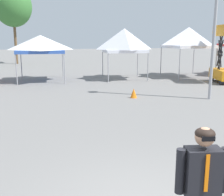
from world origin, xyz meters
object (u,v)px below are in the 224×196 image
object	(u,v)px
person_foreground	(201,186)
traffic_cone_near_barrier	(134,93)
canopy_tent_center	(188,38)
tree_behind_tents_left	(13,7)
canopy_tent_right_of_center	(124,40)
canopy_tent_behind_right	(40,44)

from	to	relation	value
person_foreground	traffic_cone_near_barrier	size ratio (longest dim) A/B	3.93
canopy_tent_center	tree_behind_tents_left	distance (m)	19.28
canopy_tent_center	person_foreground	bearing A→B (deg)	-117.94
canopy_tent_right_of_center	traffic_cone_near_barrier	size ratio (longest dim) A/B	7.53
person_foreground	traffic_cone_near_barrier	bearing A→B (deg)	76.52
canopy_tent_right_of_center	canopy_tent_center	xyz separation A→B (m)	(4.76, -0.04, 0.19)
canopy_tent_right_of_center	tree_behind_tents_left	xyz separation A→B (m)	(-8.20, 13.88, 3.40)
canopy_tent_right_of_center	canopy_tent_center	distance (m)	4.77
canopy_tent_behind_right	canopy_tent_right_of_center	bearing A→B (deg)	-3.87
canopy_tent_behind_right	canopy_tent_right_of_center	size ratio (longest dim) A/B	0.90
person_foreground	canopy_tent_center	bearing A→B (deg)	62.06
canopy_tent_center	traffic_cone_near_barrier	distance (m)	9.01
canopy_tent_center	person_foreground	size ratio (longest dim) A/B	1.99
person_foreground	canopy_tent_right_of_center	bearing A→B (deg)	77.12
canopy_tent_center	tree_behind_tents_left	bearing A→B (deg)	132.97
canopy_tent_center	traffic_cone_near_barrier	world-z (taller)	canopy_tent_center
person_foreground	tree_behind_tents_left	bearing A→B (deg)	98.75
canopy_tent_behind_right	tree_behind_tents_left	size ratio (longest dim) A/B	0.38
canopy_tent_center	traffic_cone_near_barrier	size ratio (longest dim) A/B	7.81
canopy_tent_behind_right	traffic_cone_near_barrier	distance (m)	8.08
tree_behind_tents_left	traffic_cone_near_barrier	distance (m)	21.98
tree_behind_tents_left	traffic_cone_near_barrier	bearing A→B (deg)	-71.02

